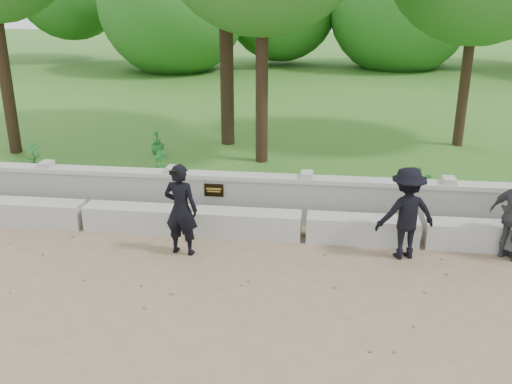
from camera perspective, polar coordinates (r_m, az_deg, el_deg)
ground at (r=8.69m, az=-9.35°, el=-9.05°), size 80.00×80.00×0.00m
lawn at (r=21.76m, az=1.11°, el=9.20°), size 40.00×22.00×0.25m
concrete_bench at (r=10.24m, az=-6.45°, el=-2.88°), size 11.90×0.45×0.45m
parapet_wall at (r=10.79m, az=-5.63°, el=-0.28°), size 12.50×0.35×0.90m
man_main at (r=9.29m, az=-7.52°, el=-1.73°), size 0.62×0.56×1.54m
visitor_mid at (r=9.39m, az=14.80°, el=-2.06°), size 1.11×0.84×1.52m
shrub_a at (r=13.71m, az=-21.35°, el=3.30°), size 0.40×0.40×0.64m
shrub_b at (r=12.38m, az=-9.68°, el=2.69°), size 0.40×0.43×0.63m
shrub_c at (r=11.31m, az=16.46°, el=0.48°), size 0.74×0.71×0.63m
shrub_d at (r=14.32m, az=-9.87°, el=5.01°), size 0.42×0.44×0.62m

